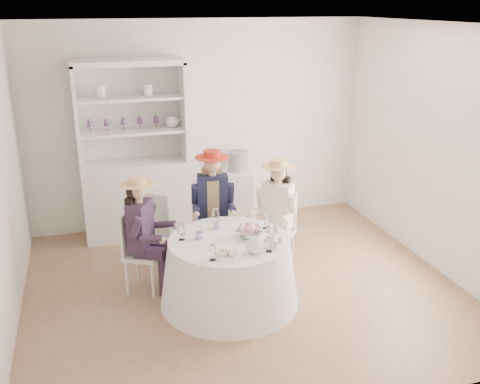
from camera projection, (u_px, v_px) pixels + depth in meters
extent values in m
plane|color=#896044|center=(243.00, 287.00, 5.74)|extent=(4.50, 4.50, 0.00)
plane|color=white|center=(243.00, 24.00, 4.83)|extent=(4.50, 4.50, 0.00)
plane|color=silver|center=(199.00, 125.00, 7.09)|extent=(4.50, 0.00, 4.50)
plane|color=silver|center=(332.00, 252.00, 3.48)|extent=(4.50, 0.00, 4.50)
plane|color=silver|center=(438.00, 150.00, 5.89)|extent=(0.00, 4.50, 4.50)
cone|color=white|center=(229.00, 272.00, 5.36)|extent=(1.40, 1.40, 0.67)
cylinder|color=white|center=(229.00, 240.00, 5.25)|extent=(1.20, 1.20, 0.02)
cube|color=silver|center=(137.00, 198.00, 6.89)|extent=(1.42, 0.86, 1.00)
cube|color=silver|center=(129.00, 110.00, 6.71)|extent=(1.29, 0.42, 1.22)
cube|color=silver|center=(128.00, 62.00, 6.31)|extent=(1.42, 0.86, 0.07)
cube|color=silver|center=(76.00, 116.00, 6.34)|extent=(0.19, 0.49, 1.22)
cube|color=silver|center=(183.00, 110.00, 6.69)|extent=(0.19, 0.49, 1.22)
cube|color=silver|center=(132.00, 131.00, 6.59)|extent=(1.32, 0.78, 0.03)
cube|color=silver|center=(130.00, 98.00, 6.45)|extent=(1.32, 0.78, 0.03)
sphere|color=white|center=(172.00, 122.00, 6.69)|extent=(0.16, 0.16, 0.16)
cube|color=silver|center=(238.00, 197.00, 7.32)|extent=(0.62, 0.62, 0.74)
cylinder|color=black|center=(238.00, 161.00, 7.15)|extent=(0.35, 0.35, 0.27)
cube|color=silver|center=(144.00, 255.00, 5.57)|extent=(0.48, 0.48, 0.04)
cylinder|color=silver|center=(153.00, 280.00, 5.48)|extent=(0.03, 0.03, 0.39)
cylinder|color=silver|center=(163.00, 267.00, 5.74)|extent=(0.03, 0.03, 0.39)
cylinder|color=silver|center=(127.00, 277.00, 5.54)|extent=(0.03, 0.03, 0.39)
cylinder|color=silver|center=(138.00, 265.00, 5.80)|extent=(0.03, 0.03, 0.39)
cube|color=silver|center=(128.00, 232.00, 5.53)|extent=(0.19, 0.31, 0.44)
cube|color=black|center=(140.00, 226.00, 5.47)|extent=(0.31, 0.37, 0.52)
cube|color=black|center=(150.00, 253.00, 5.45)|extent=(0.32, 0.25, 0.11)
cylinder|color=black|center=(163.00, 277.00, 5.52)|extent=(0.09, 0.09, 0.41)
cylinder|color=black|center=(136.00, 227.00, 5.27)|extent=(0.17, 0.15, 0.24)
cube|color=black|center=(156.00, 246.00, 5.60)|extent=(0.32, 0.25, 0.11)
cylinder|color=black|center=(168.00, 270.00, 5.66)|extent=(0.09, 0.09, 0.41)
cylinder|color=black|center=(150.00, 214.00, 5.61)|extent=(0.17, 0.15, 0.24)
cylinder|color=#D8A889|center=(139.00, 200.00, 5.37)|extent=(0.08, 0.08, 0.07)
sphere|color=#D8A889|center=(138.00, 191.00, 5.34)|extent=(0.17, 0.17, 0.17)
sphere|color=black|center=(134.00, 192.00, 5.35)|extent=(0.17, 0.17, 0.17)
cube|color=black|center=(133.00, 211.00, 5.43)|extent=(0.17, 0.22, 0.34)
cylinder|color=tan|center=(137.00, 184.00, 5.31)|extent=(0.36, 0.36, 0.01)
cylinder|color=tan|center=(137.00, 180.00, 5.30)|extent=(0.18, 0.18, 0.07)
cube|color=silver|center=(213.00, 227.00, 6.19)|extent=(0.44, 0.44, 0.04)
cylinder|color=silver|center=(201.00, 251.00, 6.10)|extent=(0.03, 0.03, 0.42)
cylinder|color=silver|center=(228.00, 249.00, 6.13)|extent=(0.03, 0.03, 0.42)
cylinder|color=silver|center=(200.00, 240.00, 6.39)|extent=(0.03, 0.03, 0.42)
cylinder|color=silver|center=(225.00, 238.00, 6.42)|extent=(0.03, 0.03, 0.42)
cube|color=silver|center=(212.00, 201.00, 6.26)|extent=(0.36, 0.09, 0.48)
cube|color=#1C1E38|center=(213.00, 198.00, 6.09)|extent=(0.37, 0.25, 0.55)
cube|color=tan|center=(213.00, 198.00, 6.09)|extent=(0.17, 0.23, 0.48)
cube|color=#1C1E38|center=(206.00, 225.00, 6.04)|extent=(0.18, 0.34, 0.11)
cylinder|color=#1C1E38|center=(208.00, 253.00, 6.02)|extent=(0.10, 0.10, 0.44)
cylinder|color=#1C1E38|center=(195.00, 195.00, 6.01)|extent=(0.11, 0.18, 0.26)
cube|color=#1C1E38|center=(221.00, 225.00, 6.06)|extent=(0.18, 0.34, 0.11)
cylinder|color=#1C1E38|center=(223.00, 252.00, 6.04)|extent=(0.10, 0.10, 0.44)
cylinder|color=#1C1E38|center=(230.00, 193.00, 6.05)|extent=(0.11, 0.18, 0.26)
cylinder|color=#D8A889|center=(212.00, 174.00, 5.99)|extent=(0.09, 0.09, 0.08)
sphere|color=#D8A889|center=(212.00, 165.00, 5.95)|extent=(0.18, 0.18, 0.18)
sphere|color=tan|center=(212.00, 165.00, 6.00)|extent=(0.18, 0.18, 0.18)
cube|color=tan|center=(212.00, 183.00, 6.10)|extent=(0.24, 0.11, 0.36)
cylinder|color=#B62F1B|center=(212.00, 157.00, 5.92)|extent=(0.38, 0.38, 0.01)
cylinder|color=#B62F1B|center=(212.00, 154.00, 5.91)|extent=(0.19, 0.19, 0.08)
cube|color=silver|center=(276.00, 234.00, 6.07)|extent=(0.51, 0.51, 0.04)
cylinder|color=silver|center=(259.00, 253.00, 6.08)|extent=(0.03, 0.03, 0.40)
cylinder|color=silver|center=(283.00, 258.00, 5.95)|extent=(0.03, 0.03, 0.40)
cylinder|color=silver|center=(269.00, 243.00, 6.32)|extent=(0.03, 0.03, 0.40)
cylinder|color=silver|center=(292.00, 248.00, 6.20)|extent=(0.03, 0.03, 0.40)
cube|color=silver|center=(282.00, 209.00, 6.12)|extent=(0.27, 0.26, 0.45)
cube|color=#EFE5CF|center=(277.00, 206.00, 5.97)|extent=(0.36, 0.36, 0.53)
cube|color=#EFE5CF|center=(266.00, 230.00, 5.98)|extent=(0.30, 0.30, 0.11)
cylinder|color=#EFE5CF|center=(261.00, 256.00, 5.97)|extent=(0.09, 0.09, 0.42)
cylinder|color=#EFE5CF|center=(261.00, 199.00, 6.00)|extent=(0.17, 0.17, 0.25)
cube|color=#EFE5CF|center=(279.00, 233.00, 5.91)|extent=(0.30, 0.30, 0.11)
cylinder|color=#EFE5CF|center=(274.00, 259.00, 5.90)|extent=(0.09, 0.09, 0.42)
cylinder|color=#EFE5CF|center=(292.00, 204.00, 5.84)|extent=(0.17, 0.17, 0.25)
cylinder|color=#D8A889|center=(278.00, 182.00, 5.87)|extent=(0.08, 0.08, 0.07)
sphere|color=#D8A889|center=(278.00, 173.00, 5.84)|extent=(0.17, 0.17, 0.17)
sphere|color=black|center=(280.00, 173.00, 5.88)|extent=(0.17, 0.17, 0.17)
cube|color=black|center=(280.00, 191.00, 5.98)|extent=(0.21, 0.20, 0.34)
cylinder|color=tan|center=(278.00, 166.00, 5.81)|extent=(0.36, 0.36, 0.01)
cylinder|color=tan|center=(279.00, 163.00, 5.80)|extent=(0.18, 0.18, 0.07)
cube|color=silver|center=(163.00, 228.00, 6.22)|extent=(0.51, 0.51, 0.04)
cylinder|color=silver|center=(180.00, 241.00, 6.37)|extent=(0.03, 0.03, 0.40)
cylinder|color=silver|center=(159.00, 237.00, 6.46)|extent=(0.03, 0.03, 0.40)
cylinder|color=silver|center=(169.00, 251.00, 6.11)|extent=(0.03, 0.03, 0.40)
cylinder|color=silver|center=(147.00, 247.00, 6.21)|extent=(0.03, 0.03, 0.40)
cube|color=silver|center=(155.00, 213.00, 5.99)|extent=(0.29, 0.23, 0.45)
imported|color=white|center=(199.00, 236.00, 5.25)|extent=(0.09, 0.09, 0.06)
imported|color=white|center=(217.00, 225.00, 5.48)|extent=(0.10, 0.10, 0.07)
imported|color=white|center=(244.00, 227.00, 5.47)|extent=(0.09, 0.09, 0.06)
imported|color=white|center=(250.00, 235.00, 5.28)|extent=(0.21, 0.21, 0.05)
sphere|color=pink|center=(255.00, 228.00, 5.28)|extent=(0.07, 0.07, 0.07)
sphere|color=white|center=(253.00, 227.00, 5.31)|extent=(0.07, 0.07, 0.07)
sphere|color=pink|center=(249.00, 226.00, 5.32)|extent=(0.07, 0.07, 0.07)
sphere|color=white|center=(245.00, 227.00, 5.30)|extent=(0.07, 0.07, 0.07)
sphere|color=pink|center=(243.00, 229.00, 5.27)|extent=(0.07, 0.07, 0.07)
sphere|color=white|center=(245.00, 230.00, 5.23)|extent=(0.07, 0.07, 0.07)
sphere|color=pink|center=(248.00, 231.00, 5.21)|extent=(0.07, 0.07, 0.07)
sphere|color=white|center=(252.00, 231.00, 5.21)|extent=(0.07, 0.07, 0.07)
sphere|color=pink|center=(255.00, 230.00, 5.24)|extent=(0.07, 0.07, 0.07)
sphere|color=white|center=(255.00, 245.00, 4.95)|extent=(0.16, 0.16, 0.16)
cylinder|color=white|center=(265.00, 243.00, 4.97)|extent=(0.09, 0.02, 0.08)
cylinder|color=white|center=(255.00, 238.00, 4.92)|extent=(0.04, 0.04, 0.02)
cylinder|color=white|center=(228.00, 255.00, 4.91)|extent=(0.28, 0.28, 0.01)
cube|color=beige|center=(223.00, 254.00, 4.86)|extent=(0.06, 0.04, 0.03)
cube|color=beige|center=(228.00, 251.00, 4.89)|extent=(0.07, 0.06, 0.03)
cube|color=beige|center=(233.00, 251.00, 4.93)|extent=(0.08, 0.07, 0.03)
cube|color=beige|center=(224.00, 250.00, 4.93)|extent=(0.08, 0.08, 0.03)
cube|color=beige|center=(232.00, 254.00, 4.87)|extent=(0.07, 0.08, 0.03)
cylinder|color=white|center=(273.00, 245.00, 5.12)|extent=(0.22, 0.22, 0.01)
cylinder|color=white|center=(273.00, 238.00, 5.10)|extent=(0.02, 0.02, 0.15)
cylinder|color=white|center=(273.00, 231.00, 5.07)|extent=(0.16, 0.16, 0.01)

